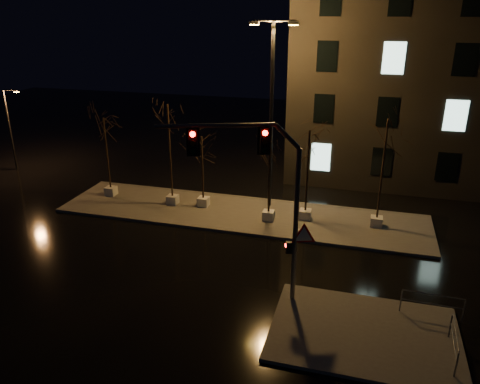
% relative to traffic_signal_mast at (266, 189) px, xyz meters
% --- Properties ---
extents(ground, '(90.00, 90.00, 0.00)m').
position_rel_traffic_signal_mast_xyz_m(ground, '(-3.35, 2.44, -5.11)').
color(ground, black).
rests_on(ground, ground).
extents(median, '(22.00, 5.00, 0.15)m').
position_rel_traffic_signal_mast_xyz_m(median, '(-3.35, 8.44, -5.04)').
color(median, '#4F4C47').
rests_on(median, ground).
extents(sidewalk_corner, '(7.00, 5.00, 0.15)m').
position_rel_traffic_signal_mast_xyz_m(sidewalk_corner, '(4.15, -1.06, -5.04)').
color(sidewalk_corner, '#4F4C47').
rests_on(sidewalk_corner, ground).
extents(building, '(25.00, 12.00, 15.00)m').
position_rel_traffic_signal_mast_xyz_m(building, '(10.65, 20.44, 2.39)').
color(building, black).
rests_on(building, ground).
extents(tree_0, '(1.80, 1.80, 5.28)m').
position_rel_traffic_signal_mast_xyz_m(tree_0, '(-12.33, 8.96, -0.96)').
color(tree_0, silver).
rests_on(tree_0, median).
extents(tree_1, '(1.80, 1.80, 6.43)m').
position_rel_traffic_signal_mast_xyz_m(tree_1, '(-7.82, 8.65, -0.09)').
color(tree_1, silver).
rests_on(tree_1, median).
extents(tree_2, '(1.80, 1.80, 4.52)m').
position_rel_traffic_signal_mast_xyz_m(tree_2, '(-5.85, 8.85, -1.53)').
color(tree_2, silver).
rests_on(tree_2, median).
extents(tree_3, '(1.80, 1.80, 4.81)m').
position_rel_traffic_signal_mast_xyz_m(tree_3, '(-1.51, 7.88, -1.31)').
color(tree_3, silver).
rests_on(tree_3, median).
extents(tree_4, '(1.80, 1.80, 5.40)m').
position_rel_traffic_signal_mast_xyz_m(tree_4, '(0.51, 8.62, -0.87)').
color(tree_4, silver).
rests_on(tree_4, median).
extents(tree_5, '(1.80, 1.80, 6.29)m').
position_rel_traffic_signal_mast_xyz_m(tree_5, '(4.52, 8.69, -0.19)').
color(tree_5, silver).
rests_on(tree_5, median).
extents(traffic_signal_mast, '(5.88, 2.11, 7.56)m').
position_rel_traffic_signal_mast_xyz_m(traffic_signal_mast, '(0.00, 0.00, 0.00)').
color(traffic_signal_mast, '#53555A').
rests_on(traffic_signal_mast, sidewalk_corner).
extents(streetlight_main, '(2.71, 0.31, 10.88)m').
position_rel_traffic_signal_mast_xyz_m(streetlight_main, '(-1.93, 10.03, 1.31)').
color(streetlight_main, black).
rests_on(streetlight_main, median).
extents(streetlight_far, '(1.17, 0.54, 6.11)m').
position_rel_traffic_signal_mast_xyz_m(streetlight_far, '(-22.29, 12.19, -1.76)').
color(streetlight_far, black).
rests_on(streetlight_far, ground).
extents(guard_rail_a, '(2.37, 0.13, 1.02)m').
position_rel_traffic_signal_mast_xyz_m(guard_rail_a, '(6.65, 0.64, -4.30)').
color(guard_rail_a, '#53555A').
rests_on(guard_rail_a, sidewalk_corner).
extents(guard_rail_b, '(0.14, 2.20, 1.04)m').
position_rel_traffic_signal_mast_xyz_m(guard_rail_b, '(7.15, -1.57, -4.29)').
color(guard_rail_b, '#53555A').
rests_on(guard_rail_b, sidewalk_corner).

